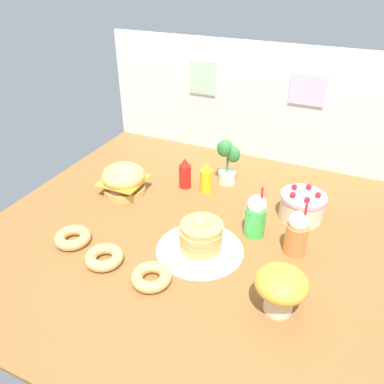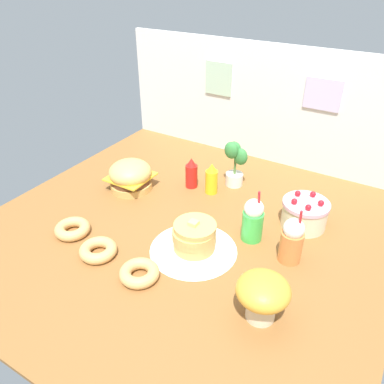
# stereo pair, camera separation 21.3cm
# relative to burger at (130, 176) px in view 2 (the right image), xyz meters

# --- Properties ---
(ground_plane) EXTENTS (2.15, 2.08, 0.02)m
(ground_plane) POSITION_rel_burger_xyz_m (0.53, -0.19, -0.10)
(ground_plane) COLOR brown
(back_wall) EXTENTS (2.15, 0.04, 0.81)m
(back_wall) POSITION_rel_burger_xyz_m (0.53, 0.84, 0.32)
(back_wall) COLOR silver
(back_wall) RESTS_ON ground_plane
(doily_mat) EXTENTS (0.45, 0.45, 0.00)m
(doily_mat) POSITION_rel_burger_xyz_m (0.66, -0.32, -0.09)
(doily_mat) COLOR white
(doily_mat) RESTS_ON ground_plane
(burger) EXTENTS (0.27, 0.27, 0.20)m
(burger) POSITION_rel_burger_xyz_m (0.00, 0.00, 0.00)
(burger) COLOR #DBA859
(burger) RESTS_ON ground_plane
(pancake_stack) EXTENTS (0.35, 0.35, 0.18)m
(pancake_stack) POSITION_rel_burger_xyz_m (0.66, -0.32, -0.02)
(pancake_stack) COLOR white
(pancake_stack) RESTS_ON doily_mat
(layer_cake) EXTENTS (0.25, 0.25, 0.19)m
(layer_cake) POSITION_rel_burger_xyz_m (1.07, 0.18, -0.01)
(layer_cake) COLOR beige
(layer_cake) RESTS_ON ground_plane
(ketchup_bottle) EXTENTS (0.08, 0.08, 0.20)m
(ketchup_bottle) POSITION_rel_burger_xyz_m (0.32, 0.22, 0.00)
(ketchup_bottle) COLOR red
(ketchup_bottle) RESTS_ON ground_plane
(mustard_bottle) EXTENTS (0.08, 0.08, 0.20)m
(mustard_bottle) POSITION_rel_burger_xyz_m (0.46, 0.23, 0.00)
(mustard_bottle) COLOR yellow
(mustard_bottle) RESTS_ON ground_plane
(cream_soda_cup) EXTENTS (0.11, 0.11, 0.31)m
(cream_soda_cup) POSITION_rel_burger_xyz_m (0.87, -0.07, 0.03)
(cream_soda_cup) COLOR green
(cream_soda_cup) RESTS_ON ground_plane
(orange_float_cup) EXTENTS (0.11, 0.11, 0.31)m
(orange_float_cup) POSITION_rel_burger_xyz_m (1.10, -0.13, 0.03)
(orange_float_cup) COLOR orange
(orange_float_cup) RESTS_ON ground_plane
(donut_pink_glaze) EXTENTS (0.19, 0.19, 0.06)m
(donut_pink_glaze) POSITION_rel_burger_xyz_m (0.02, -0.53, -0.06)
(donut_pink_glaze) COLOR tan
(donut_pink_glaze) RESTS_ON ground_plane
(donut_chocolate) EXTENTS (0.19, 0.19, 0.06)m
(donut_chocolate) POSITION_rel_burger_xyz_m (0.27, -0.59, -0.06)
(donut_chocolate) COLOR tan
(donut_chocolate) RESTS_ON ground_plane
(donut_vanilla) EXTENTS (0.19, 0.19, 0.06)m
(donut_vanilla) POSITION_rel_burger_xyz_m (0.54, -0.62, -0.06)
(donut_vanilla) COLOR tan
(donut_vanilla) RESTS_ON ground_plane
(potted_plant) EXTENTS (0.15, 0.12, 0.31)m
(potted_plant) POSITION_rel_burger_xyz_m (0.54, 0.39, 0.07)
(potted_plant) COLOR white
(potted_plant) RESTS_ON ground_plane
(mushroom_stool) EXTENTS (0.22, 0.22, 0.21)m
(mushroom_stool) POSITION_rel_burger_xyz_m (1.12, -0.54, 0.04)
(mushroom_stool) COLOR beige
(mushroom_stool) RESTS_ON ground_plane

